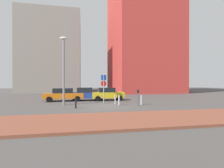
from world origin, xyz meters
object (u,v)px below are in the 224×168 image
object	(u,v)px
parked_car_yellow	(107,94)
parked_car_blue	(87,94)
parking_meter	(138,95)
traffic_bollard_far	(119,100)
traffic_bollard_edge	(76,103)
parked_car_orange	(64,94)
traffic_bollard_mid	(141,100)
street_lamp	(64,65)
parking_sign_post	(104,85)
traffic_bollard_near	(115,100)

from	to	relation	value
parked_car_yellow	parked_car_blue	bearing A→B (deg)	175.66
parking_meter	parked_car_blue	bearing A→B (deg)	129.08
traffic_bollard_far	traffic_bollard_edge	bearing A→B (deg)	-162.24
traffic_bollard_edge	parked_car_orange	bearing A→B (deg)	105.11
traffic_bollard_mid	traffic_bollard_edge	xyz separation A→B (m)	(-6.34, -1.24, -0.02)
parked_car_blue	traffic_bollard_mid	size ratio (longest dim) A/B	4.64
street_lamp	traffic_bollard_mid	size ratio (longest dim) A/B	7.03
traffic_bollard_edge	traffic_bollard_mid	bearing A→B (deg)	11.02
parking_sign_post	traffic_bollard_mid	world-z (taller)	parking_sign_post
parking_sign_post	traffic_bollard_far	size ratio (longest dim) A/B	3.19
traffic_bollard_near	street_lamp	bearing A→B (deg)	176.38
traffic_bollard_mid	traffic_bollard_near	bearing A→B (deg)	162.20
traffic_bollard_near	parking_sign_post	bearing A→B (deg)	140.24
parking_sign_post	parked_car_yellow	bearing A→B (deg)	74.12
parked_car_yellow	traffic_bollard_far	distance (m)	4.75
parked_car_blue	traffic_bollard_mid	xyz separation A→B (m)	(5.18, -4.98, -0.32)
parking_meter	street_lamp	distance (m)	7.80
parked_car_blue	traffic_bollard_mid	world-z (taller)	parked_car_blue
traffic_bollard_near	traffic_bollard_edge	world-z (taller)	traffic_bollard_near
parked_car_orange	parked_car_blue	distance (m)	2.80
parked_car_orange	parked_car_yellow	size ratio (longest dim) A/B	1.17
traffic_bollard_edge	parking_sign_post	bearing A→B (deg)	46.35
parked_car_blue	parking_meter	size ratio (longest dim) A/B	2.92
parked_car_blue	traffic_bollard_far	size ratio (longest dim) A/B	4.64
parked_car_yellow	traffic_bollard_mid	size ratio (longest dim) A/B	4.19
street_lamp	traffic_bollard_mid	bearing A→B (deg)	-8.43
parking_meter	traffic_bollard_near	world-z (taller)	parking_meter
traffic_bollard_edge	traffic_bollard_near	bearing A→B (deg)	27.89
parked_car_yellow	parking_sign_post	world-z (taller)	parking_sign_post
traffic_bollard_near	traffic_bollard_far	distance (m)	0.77
parked_car_orange	street_lamp	xyz separation A→B (m)	(0.40, -3.68, 3.16)
parking_meter	traffic_bollard_mid	distance (m)	1.02
parked_car_orange	parking_meter	xyz separation A→B (m)	(7.38, -5.47, 0.18)
traffic_bollard_mid	parked_car_yellow	bearing A→B (deg)	119.13
parked_car_orange	traffic_bollard_mid	xyz separation A→B (m)	(7.97, -4.80, -0.32)
parked_car_blue	parked_car_orange	bearing A→B (deg)	-176.20
traffic_bollard_far	traffic_bollard_edge	xyz separation A→B (m)	(-4.08, -1.31, -0.02)
parking_sign_post	traffic_bollard_far	bearing A→B (deg)	-51.20
traffic_bollard_near	traffic_bollard_far	size ratio (longest dim) A/B	0.99
parking_sign_post	traffic_bollard_far	world-z (taller)	parking_sign_post
traffic_bollard_near	traffic_bollard_mid	distance (m)	2.62
parking_sign_post	street_lamp	world-z (taller)	street_lamp
parked_car_orange	parking_meter	world-z (taller)	parked_car_orange
street_lamp	parking_sign_post	bearing A→B (deg)	7.97
parked_car_orange	parked_car_blue	bearing A→B (deg)	3.80
traffic_bollard_near	traffic_bollard_mid	world-z (taller)	traffic_bollard_mid
parking_meter	traffic_bollard_near	xyz separation A→B (m)	(-1.91, 1.47, -0.50)
parked_car_blue	parking_meter	world-z (taller)	parked_car_blue
parking_meter	traffic_bollard_edge	world-z (taller)	parking_meter
parked_car_yellow	traffic_bollard_edge	xyz separation A→B (m)	(-3.67, -6.03, -0.35)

